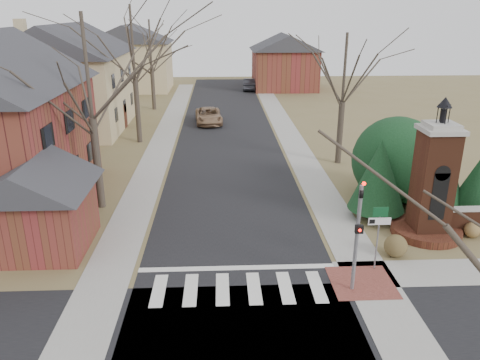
{
  "coord_description": "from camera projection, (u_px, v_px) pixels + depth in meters",
  "views": [
    {
      "loc": [
        -0.61,
        -14.4,
        9.97
      ],
      "look_at": [
        0.29,
        6.0,
        2.49
      ],
      "focal_mm": 35.0,
      "sensor_mm": 36.0,
      "label": 1
    }
  ],
  "objects": [
    {
      "name": "distant_car",
      "position": [
        250.0,
        84.0,
        61.1
      ],
      "size": [
        1.99,
        4.66,
        1.49
      ],
      "primitive_type": "imported",
      "rotation": [
        0.0,
        0.0,
        3.05
      ],
      "color": "#313238",
      "rests_on": "ground"
    },
    {
      "name": "stop_bar",
      "position": [
        237.0,
        268.0,
        19.12
      ],
      "size": [
        8.0,
        0.35,
        0.02
      ],
      "primitive_type": "cube",
      "color": "silver",
      "rests_on": "ground"
    },
    {
      "name": "house_stucco_left",
      "position": [
        69.0,
        76.0,
        40.14
      ],
      "size": [
        9.8,
        12.8,
        9.28
      ],
      "color": "tan",
      "rests_on": "ground"
    },
    {
      "name": "evergreen_mass",
      "position": [
        397.0,
        157.0,
        25.43
      ],
      "size": [
        4.8,
        4.8,
        4.8
      ],
      "primitive_type": "sphere",
      "color": "black",
      "rests_on": "ground"
    },
    {
      "name": "house_distant_left",
      "position": [
        130.0,
        56.0,
        60.02
      ],
      "size": [
        10.8,
        8.8,
        8.53
      ],
      "color": "tan",
      "rests_on": "ground"
    },
    {
      "name": "house_distant_right",
      "position": [
        285.0,
        60.0,
        61.06
      ],
      "size": [
        8.8,
        8.8,
        7.3
      ],
      "color": "maroon",
      "rests_on": "ground"
    },
    {
      "name": "bare_tree_1",
      "position": [
        132.0,
        37.0,
        34.55
      ],
      "size": [
        8.4,
        8.4,
        11.64
      ],
      "color": "#473D33",
      "rests_on": "ground"
    },
    {
      "name": "brick_gate_monument",
      "position": [
        432.0,
        191.0,
        21.28
      ],
      "size": [
        3.2,
        3.2,
        6.47
      ],
      "color": "#522818",
      "rests_on": "ground"
    },
    {
      "name": "dry_shrub_left",
      "position": [
        396.0,
        246.0,
        19.9
      ],
      "size": [
        0.98,
        0.98,
        0.98
      ],
      "primitive_type": "sphere",
      "color": "brown",
      "rests_on": "ground"
    },
    {
      "name": "curb_apron",
      "position": [
        362.0,
        283.0,
        18.1
      ],
      "size": [
        2.4,
        2.4,
        0.02
      ],
      "primitive_type": "cube",
      "color": "brown",
      "rests_on": "ground"
    },
    {
      "name": "bare_tree_0",
      "position": [
        86.0,
        59.0,
        22.47
      ],
      "size": [
        8.05,
        8.05,
        11.15
      ],
      "color": "#473D33",
      "rests_on": "ground"
    },
    {
      "name": "dry_shrub_right",
      "position": [
        472.0,
        230.0,
        21.61
      ],
      "size": [
        0.73,
        0.73,
        0.73
      ],
      "primitive_type": "sphere",
      "color": "olive",
      "rests_on": "ground"
    },
    {
      "name": "sidewalk_right_main",
      "position": [
        292.0,
        140.0,
        37.82
      ],
      "size": [
        2.0,
        60.0,
        0.02
      ],
      "primitive_type": "cube",
      "color": "gray",
      "rests_on": "ground"
    },
    {
      "name": "evergreen_near",
      "position": [
        379.0,
        175.0,
        23.04
      ],
      "size": [
        2.8,
        2.8,
        4.1
      ],
      "color": "#473D33",
      "rests_on": "ground"
    },
    {
      "name": "garage_left",
      "position": [
        37.0,
        201.0,
        20.05
      ],
      "size": [
        4.8,
        4.8,
        4.29
      ],
      "color": "maroon",
      "rests_on": "ground"
    },
    {
      "name": "bare_tree_3",
      "position": [
        345.0,
        63.0,
        29.99
      ],
      "size": [
        7.0,
        7.0,
        9.7
      ],
      "color": "#473D33",
      "rests_on": "ground"
    },
    {
      "name": "cross_street",
      "position": [
        244.0,
        359.0,
        14.15
      ],
      "size": [
        120.0,
        8.0,
        0.01
      ],
      "primitive_type": "cube",
      "color": "black",
      "rests_on": "ground"
    },
    {
      "name": "evergreen_far",
      "position": [
        480.0,
        179.0,
        23.59
      ],
      "size": [
        2.4,
        2.4,
        3.3
      ],
      "color": "#473D33",
      "rests_on": "ground"
    },
    {
      "name": "main_street",
      "position": [
        228.0,
        141.0,
        37.6
      ],
      "size": [
        8.0,
        70.0,
        0.01
      ],
      "primitive_type": "cube",
      "color": "black",
      "rests_on": "ground"
    },
    {
      "name": "evergreen_mid",
      "position": [
        435.0,
        160.0,
        24.2
      ],
      "size": [
        3.4,
        3.4,
        4.7
      ],
      "color": "#473D33",
      "rests_on": "ground"
    },
    {
      "name": "crosswalk_zone",
      "position": [
        238.0,
        289.0,
        17.71
      ],
      "size": [
        8.0,
        2.2,
        0.02
      ],
      "primitive_type": "cube",
      "color": "silver",
      "rests_on": "ground"
    },
    {
      "name": "sidewalk_left",
      "position": [
        163.0,
        141.0,
        37.38
      ],
      "size": [
        2.0,
        60.0,
        0.02
      ],
      "primitive_type": "cube",
      "color": "gray",
      "rests_on": "ground"
    },
    {
      "name": "traffic_signal_pole",
      "position": [
        358.0,
        228.0,
        16.79
      ],
      "size": [
        0.28,
        0.41,
        4.5
      ],
      "color": "slate",
      "rests_on": "ground"
    },
    {
      "name": "sign_post",
      "position": [
        379.0,
        226.0,
        18.39
      ],
      "size": [
        0.9,
        0.07,
        2.75
      ],
      "color": "slate",
      "rests_on": "ground"
    },
    {
      "name": "pickup_truck",
      "position": [
        209.0,
        116.0,
        43.17
      ],
      "size": [
        2.69,
        5.18,
        1.39
      ],
      "primitive_type": "imported",
      "rotation": [
        0.0,
        0.0,
        0.08
      ],
      "color": "#926E4F",
      "rests_on": "ground"
    },
    {
      "name": "ground",
      "position": [
        239.0,
        301.0,
        16.97
      ],
      "size": [
        120.0,
        120.0,
        0.0
      ],
      "primitive_type": "plane",
      "color": "brown",
      "rests_on": "ground"
    },
    {
      "name": "bare_tree_2",
      "position": [
        150.0,
        40.0,
        47.07
      ],
      "size": [
        7.35,
        7.35,
        10.19
      ],
      "color": "#473D33",
      "rests_on": "ground"
    }
  ]
}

